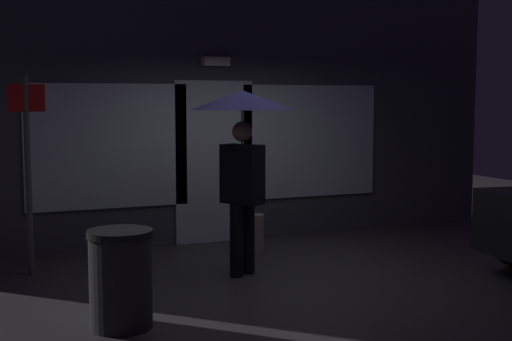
{
  "coord_description": "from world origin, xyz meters",
  "views": [
    {
      "loc": [
        -3.14,
        -6.8,
        1.95
      ],
      "look_at": [
        -0.16,
        0.31,
        1.16
      ],
      "focal_mm": 49.17,
      "sensor_mm": 36.0,
      "label": 1
    }
  ],
  "objects_px": {
    "person_with_umbrella": "(242,129)",
    "trash_bin": "(121,279)",
    "street_sign_post": "(28,162)",
    "sidewalk_bollard": "(253,233)"
  },
  "relations": [
    {
      "from": "sidewalk_bollard",
      "to": "person_with_umbrella",
      "type": "bearing_deg",
      "value": -118.35
    },
    {
      "from": "street_sign_post",
      "to": "trash_bin",
      "type": "height_order",
      "value": "street_sign_post"
    },
    {
      "from": "street_sign_post",
      "to": "sidewalk_bollard",
      "type": "distance_m",
      "value": 2.92
    },
    {
      "from": "person_with_umbrella",
      "to": "street_sign_post",
      "type": "height_order",
      "value": "street_sign_post"
    },
    {
      "from": "person_with_umbrella",
      "to": "street_sign_post",
      "type": "relative_size",
      "value": 0.93
    },
    {
      "from": "sidewalk_bollard",
      "to": "trash_bin",
      "type": "distance_m",
      "value": 3.2
    },
    {
      "from": "trash_bin",
      "to": "street_sign_post",
      "type": "bearing_deg",
      "value": 103.98
    },
    {
      "from": "street_sign_post",
      "to": "trash_bin",
      "type": "bearing_deg",
      "value": -76.02
    },
    {
      "from": "person_with_umbrella",
      "to": "trash_bin",
      "type": "distance_m",
      "value": 2.39
    },
    {
      "from": "sidewalk_bollard",
      "to": "trash_bin",
      "type": "xyz_separation_m",
      "value": [
        -2.19,
        -2.33,
        0.19
      ]
    }
  ]
}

